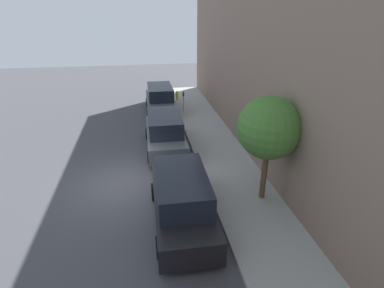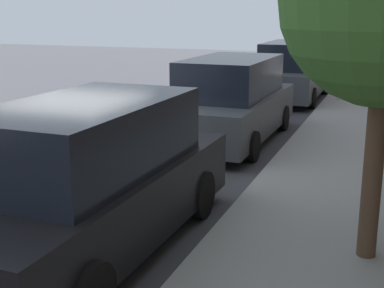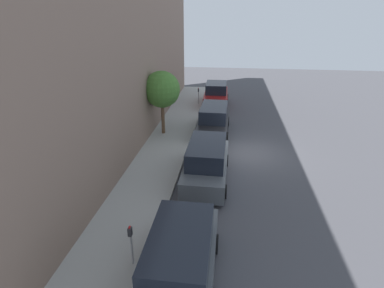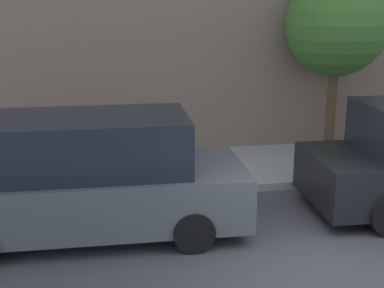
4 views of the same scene
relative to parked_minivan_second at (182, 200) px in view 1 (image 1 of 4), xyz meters
name	(u,v)px [view 1 (image 1 of 4)]	position (x,y,z in m)	size (l,w,h in m)	color
ground_plane	(123,184)	(-2.20, 2.90, -0.92)	(60.00, 60.00, 0.00)	#424247
sidewalk	(231,173)	(2.65, 2.90, -0.85)	(2.69, 32.00, 0.15)	#9E9E99
building_facade	(300,21)	(5.00, 2.90, 5.56)	(2.00, 32.00, 12.96)	#846B5B
parked_minivan_second	(182,200)	(0.00, 0.00, 0.00)	(2.02, 4.93, 1.90)	black
parked_minivan_third	(165,132)	(-0.06, 6.16, 0.00)	(2.02, 4.91, 1.90)	#4C5156
parked_minivan_fourth	(160,99)	(0.15, 12.48, 0.00)	(2.02, 4.91, 1.90)	#4C5156
parking_meter_far	(183,99)	(1.75, 11.95, 0.10)	(0.11, 0.15, 1.42)	#ADADB2
street_tree	(269,128)	(3.25, 0.76, 2.12)	(2.28, 2.28, 4.04)	brown
fire_hydrant	(177,95)	(1.65, 15.02, -0.43)	(0.20, 0.20, 0.69)	gold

